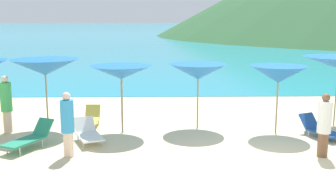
{
  "coord_description": "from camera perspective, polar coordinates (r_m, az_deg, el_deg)",
  "views": [
    {
      "loc": [
        -2.53,
        -9.55,
        3.54
      ],
      "look_at": [
        -2.28,
        3.1,
        1.2
      ],
      "focal_mm": 43.3,
      "sensor_mm": 36.0,
      "label": 1
    }
  ],
  "objects": [
    {
      "name": "beachgoer_2",
      "position": [
        13.66,
        -21.81,
        -1.11
      ],
      "size": [
        0.35,
        0.35,
        1.84
      ],
      "rotation": [
        0.0,
        0.0,
        2.88
      ],
      "color": "beige",
      "rests_on": "ground_plane"
    },
    {
      "name": "lounge_chair_5",
      "position": [
        13.27,
        20.59,
        -4.53
      ],
      "size": [
        1.06,
        1.54,
        0.62
      ],
      "rotation": [
        0.0,
        0.0,
        0.4
      ],
      "color": "#1E478C",
      "rests_on": "ground_plane"
    },
    {
      "name": "lounge_chair_3",
      "position": [
        11.99,
        -18.89,
        -5.7
      ],
      "size": [
        1.17,
        1.66,
        0.7
      ],
      "rotation": [
        0.0,
        0.0,
        -0.45
      ],
      "color": "#268C66",
      "rests_on": "ground_plane"
    },
    {
      "name": "beachgoer_0",
      "position": [
        11.26,
        21.13,
        -3.89
      ],
      "size": [
        0.35,
        0.35,
        1.68
      ],
      "rotation": [
        0.0,
        0.0,
        4.65
      ],
      "color": "brown",
      "rests_on": "ground_plane"
    },
    {
      "name": "beachgoer_1",
      "position": [
        10.83,
        -13.97,
        -3.91
      ],
      "size": [
        0.34,
        0.34,
        1.72
      ],
      "rotation": [
        0.0,
        0.0,
        5.38
      ],
      "color": "beige",
      "rests_on": "ground_plane"
    },
    {
      "name": "lounge_chair_6",
      "position": [
        12.13,
        -11.16,
        -5.34
      ],
      "size": [
        1.09,
        1.49,
        0.64
      ],
      "rotation": [
        0.0,
        0.0,
        0.4
      ],
      "color": "white",
      "rests_on": "ground_plane"
    },
    {
      "name": "umbrella_2",
      "position": [
        13.47,
        -16.93,
        3.69
      ],
      "size": [
        2.28,
        2.28,
        2.31
      ],
      "color": "#9E7F59",
      "rests_on": "ground_plane"
    },
    {
      "name": "lounge_chair_8",
      "position": [
        13.9,
        -10.85,
        -3.36
      ],
      "size": [
        0.54,
        1.33,
        0.63
      ],
      "rotation": [
        0.0,
        0.0,
        -0.01
      ],
      "color": "#D8BF4C",
      "rests_on": "ground_plane"
    },
    {
      "name": "umbrella_3",
      "position": [
        12.67,
        -6.59,
        3.09
      ],
      "size": [
        1.98,
        1.98,
        2.14
      ],
      "color": "#9E7F59",
      "rests_on": "ground_plane"
    },
    {
      "name": "umbrella_4",
      "position": [
        13.18,
        4.25,
        3.21
      ],
      "size": [
        1.99,
        1.99,
        2.13
      ],
      "color": "#9E7F59",
      "rests_on": "ground_plane"
    },
    {
      "name": "ocean_water",
      "position": [
        238.54,
        -0.53,
        9.63
      ],
      "size": [
        650.0,
        440.0,
        0.02
      ],
      "primitive_type": "cube",
      "color": "teal",
      "rests_on": "ground_plane"
    },
    {
      "name": "umbrella_5",
      "position": [
        12.99,
        15.27,
        2.75
      ],
      "size": [
        1.96,
        1.96,
        2.14
      ],
      "color": "#9E7F59",
      "rests_on": "ground_plane"
    },
    {
      "name": "ground_plane",
      "position": [
        20.05,
        6.15,
        -0.18
      ],
      "size": [
        50.0,
        100.0,
        0.3
      ],
      "primitive_type": "cube",
      "color": "beige"
    }
  ]
}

